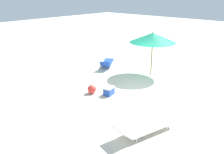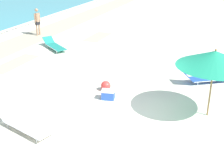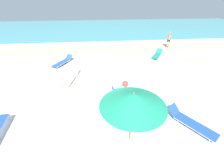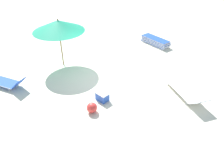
{
  "view_description": "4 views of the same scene",
  "coord_description": "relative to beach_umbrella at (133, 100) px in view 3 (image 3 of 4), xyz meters",
  "views": [
    {
      "loc": [
        -6.05,
        8.82,
        4.49
      ],
      "look_at": [
        0.6,
        1.39,
        0.97
      ],
      "focal_mm": 40.0,
      "sensor_mm": 36.0,
      "label": 1
    },
    {
      "loc": [
        -8.87,
        -3.08,
        5.35
      ],
      "look_at": [
        0.51,
        0.87,
        1.13
      ],
      "focal_mm": 50.0,
      "sensor_mm": 36.0,
      "label": 2
    },
    {
      "loc": [
        -0.03,
        -6.61,
        5.36
      ],
      "look_at": [
        0.74,
        1.43,
        0.86
      ],
      "focal_mm": 24.0,
      "sensor_mm": 36.0,
      "label": 3
    },
    {
      "loc": [
        4.37,
        7.27,
        5.52
      ],
      "look_at": [
        0.31,
        0.96,
        0.75
      ],
      "focal_mm": 35.0,
      "sensor_mm": 36.0,
      "label": 4
    }
  ],
  "objects": [
    {
      "name": "sun_lounger_near_water_right",
      "position": [
        -4.27,
        8.15,
        -1.85
      ],
      "size": [
        1.62,
        2.23,
        0.52
      ],
      "rotation": [
        0.0,
        0.0,
        -0.52
      ],
      "color": "blue",
      "rests_on": "ground_plane"
    },
    {
      "name": "beach_ball",
      "position": [
        0.5,
        4.07,
        -1.86
      ],
      "size": [
        0.4,
        0.4,
        0.4
      ],
      "color": "red",
      "rests_on": "ground_plane"
    },
    {
      "name": "cooler_box",
      "position": [
        -0.19,
        3.66,
        -1.87
      ],
      "size": [
        0.46,
        0.57,
        0.37
      ],
      "rotation": [
        0.0,
        0.0,
        1.8
      ],
      "color": "blue",
      "rests_on": "ground_plane"
    },
    {
      "name": "sun_lounger_near_water_left",
      "position": [
        2.91,
        0.44,
        -1.85
      ],
      "size": [
        1.73,
        2.17,
        0.57
      ],
      "rotation": [
        0.0,
        0.0,
        0.59
      ],
      "color": "blue",
      "rests_on": "ground_plane"
    },
    {
      "name": "ocean_water",
      "position": [
        -1.13,
        23.37,
        -2.03
      ],
      "size": [
        60.0,
        18.28,
        0.07
      ],
      "color": "teal",
      "rests_on": "ground_plane"
    },
    {
      "name": "sun_lounger_under_umbrella",
      "position": [
        4.52,
        9.07,
        -1.85
      ],
      "size": [
        1.7,
        2.12,
        0.49
      ],
      "rotation": [
        0.0,
        0.0,
        -0.59
      ],
      "color": "#1E8475",
      "rests_on": "ground_plane"
    },
    {
      "name": "sun_lounger_beside_umbrella",
      "position": [
        -3.19,
        5.29,
        -1.85
      ],
      "size": [
        1.14,
        2.29,
        0.55
      ],
      "rotation": [
        0.0,
        0.0,
        -0.25
      ],
      "color": "white",
      "rests_on": "ground_plane"
    },
    {
      "name": "beach_umbrella",
      "position": [
        0.0,
        0.0,
        0.0
      ],
      "size": [
        2.47,
        2.47,
        2.39
      ],
      "color": "olive",
      "rests_on": "ground_plane"
    },
    {
      "name": "beachgoer_wading_adult",
      "position": [
        6.71,
        11.7,
        -1.06
      ],
      "size": [
        0.43,
        0.27,
        1.76
      ],
      "rotation": [
        0.0,
        0.0,
        5.99
      ],
      "color": "#A37A5B",
      "rests_on": "ground_plane"
    },
    {
      "name": "ground_plane",
      "position": [
        -1.13,
        2.45,
        -2.14
      ],
      "size": [
        60.0,
        60.0,
        0.16
      ],
      "color": "beige"
    }
  ]
}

